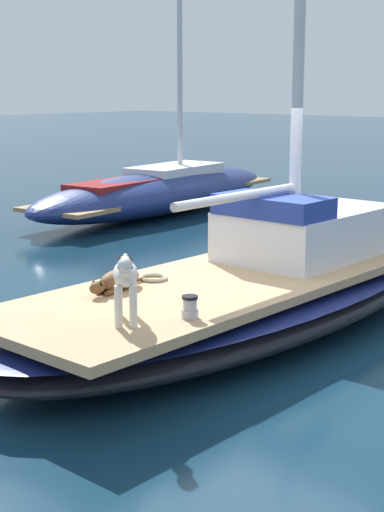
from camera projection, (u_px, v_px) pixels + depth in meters
The scene contains 8 objects.
ground_plane at pixel (248, 327), 9.19m from camera, with size 120.00×120.00×0.00m, color #143347.
sailboat_main at pixel (248, 299), 9.12m from camera, with size 2.62×7.27×0.66m.
cabin_house at pixel (304, 229), 9.80m from camera, with size 1.43×2.24×0.84m.
dog_white at pixel (125, 277), 7.01m from camera, with size 0.73×0.72×0.70m.
dog_brown at pixel (117, 280), 8.22m from camera, with size 0.35×0.95×0.22m.
deck_winch at pixel (190, 307), 7.24m from camera, with size 0.16×0.16×0.21m.
coiled_rope at pixel (153, 278), 8.69m from camera, with size 0.32×0.32×0.04m, color beige.
moored_boat_port_side at pixel (159, 190), 17.38m from camera, with size 2.92×8.08×7.81m.
Camera 1 is at (5.25, -7.11, 2.75)m, focal length 55.23 mm.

